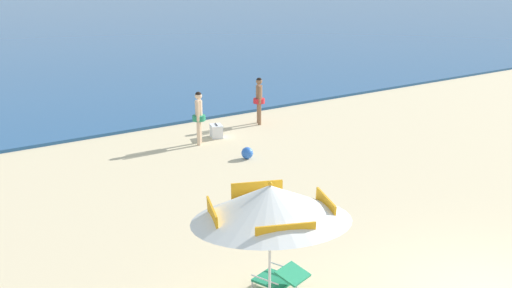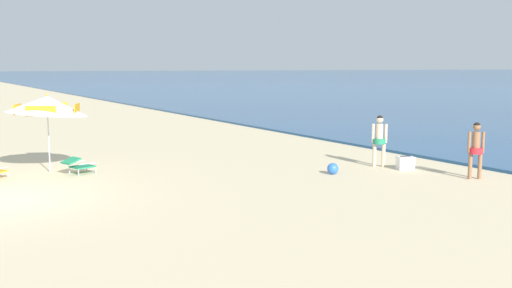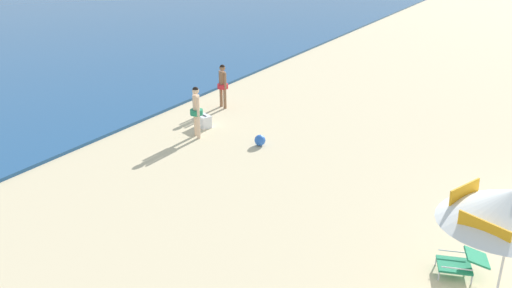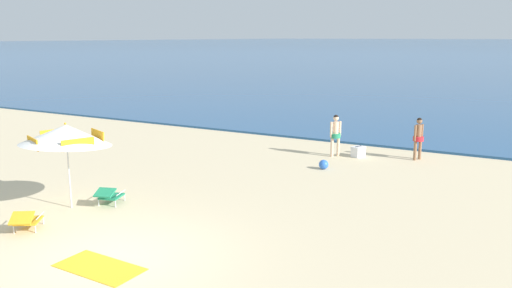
% 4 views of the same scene
% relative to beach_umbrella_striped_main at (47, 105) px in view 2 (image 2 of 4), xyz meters
% --- Properties ---
extents(beach_umbrella_striped_main, '(2.67, 2.70, 2.35)m').
position_rel_beach_umbrella_striped_main_xyz_m(beach_umbrella_striped_main, '(0.00, 0.00, 0.00)').
color(beach_umbrella_striped_main, silver).
rests_on(beach_umbrella_striped_main, ground).
extents(lounge_chair_under_umbrella, '(0.77, 0.98, 0.50)m').
position_rel_beach_umbrella_striped_main_xyz_m(lounge_chair_under_umbrella, '(0.73, 0.67, -1.71)').
color(lounge_chair_under_umbrella, '#1E7F56').
rests_on(lounge_chair_under_umbrella, ground).
extents(person_standing_near_shore, '(0.39, 0.43, 1.58)m').
position_rel_beach_umbrella_striped_main_xyz_m(person_standing_near_shore, '(7.00, 10.04, -1.08)').
color(person_standing_near_shore, '#8C6042').
rests_on(person_standing_near_shore, ground).
extents(person_standing_beside, '(0.39, 0.40, 1.60)m').
position_rel_beach_umbrella_striped_main_xyz_m(person_standing_beside, '(4.11, 9.10, -1.06)').
color(person_standing_beside, beige).
rests_on(person_standing_beside, ground).
extents(cooler_box, '(0.50, 0.59, 0.43)m').
position_rel_beach_umbrella_striped_main_xyz_m(cooler_box, '(4.92, 9.44, -1.79)').
color(cooler_box, white).
rests_on(cooler_box, ground).
extents(beach_ball, '(0.33, 0.33, 0.33)m').
position_rel_beach_umbrella_striped_main_xyz_m(beach_ball, '(4.45, 7.06, -1.83)').
color(beach_ball, blue).
rests_on(beach_ball, ground).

